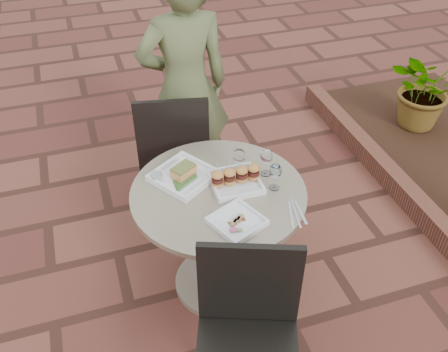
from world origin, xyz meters
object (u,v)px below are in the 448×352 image
object	(u,v)px
plate_salmon	(184,175)
chair_far	(174,144)
plate_tuna	(237,221)
cafe_table	(219,226)
diner	(185,88)
plate_sliders	(235,178)
chair_near	(248,326)

from	to	relation	value
plate_salmon	chair_far	bearing A→B (deg)	83.10
plate_tuna	cafe_table	bearing A→B (deg)	92.84
diner	cafe_table	bearing A→B (deg)	84.78
diner	plate_salmon	xyz separation A→B (m)	(-0.21, -0.78, -0.06)
chair_far	diner	distance (m)	0.37
chair_far	plate_sliders	size ratio (longest dim) A/B	3.57
chair_near	diner	xyz separation A→B (m)	(0.15, 1.61, 0.27)
chair_near	diner	size ratio (longest dim) A/B	0.57
plate_salmon	plate_sliders	world-z (taller)	plate_sliders
chair_far	plate_salmon	size ratio (longest dim) A/B	2.36
cafe_table	diner	size ratio (longest dim) A/B	0.55
cafe_table	plate_salmon	xyz separation A→B (m)	(-0.14, 0.15, 0.27)
cafe_table	chair_far	distance (m)	0.73
plate_salmon	plate_sliders	xyz separation A→B (m)	(0.24, -0.13, 0.02)
chair_far	diner	size ratio (longest dim) A/B	0.57
plate_sliders	plate_tuna	bearing A→B (deg)	-107.61
chair_far	chair_near	bearing A→B (deg)	101.25
plate_salmon	chair_near	bearing A→B (deg)	-86.00
chair_far	chair_near	xyz separation A→B (m)	(-0.01, -1.40, 0.00)
cafe_table	plate_salmon	world-z (taller)	plate_salmon
chair_far	plate_tuna	distance (m)	0.99
diner	plate_tuna	distance (m)	1.18
diner	plate_salmon	distance (m)	0.81
cafe_table	plate_sliders	size ratio (longest dim) A/B	3.45
chair_far	plate_sliders	world-z (taller)	chair_far
plate_salmon	cafe_table	bearing A→B (deg)	-46.88
cafe_table	plate_sliders	xyz separation A→B (m)	(0.10, 0.02, 0.29)
plate_tuna	chair_near	bearing A→B (deg)	-102.58
plate_sliders	diner	bearing A→B (deg)	91.99
cafe_table	plate_sliders	bearing A→B (deg)	13.44
plate_sliders	plate_tuna	distance (m)	0.29
chair_far	chair_near	distance (m)	1.40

